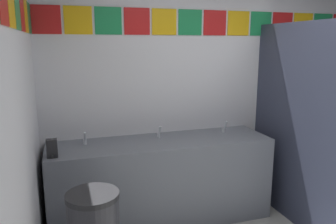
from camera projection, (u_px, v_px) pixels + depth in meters
wall_back at (211, 90)px, 3.75m from camera, size 3.69×0.09×2.58m
wall_side at (2, 155)px, 1.55m from camera, size 0.09×3.42×2.58m
vanity_counter at (162, 180)px, 3.39m from camera, size 2.21×0.61×0.86m
faucet_left at (85, 140)px, 3.16m from camera, size 0.04×0.10×0.14m
faucet_center at (159, 133)px, 3.38m from camera, size 0.04×0.10×0.14m
faucet_right at (224, 128)px, 3.60m from camera, size 0.04×0.10×0.14m
soap_dispenser at (52, 148)px, 2.82m from camera, size 0.09×0.09×0.16m
stall_divider at (332, 132)px, 3.07m from camera, size 0.92×1.46×2.01m
toilet at (317, 174)px, 3.90m from camera, size 0.39×0.49×0.74m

